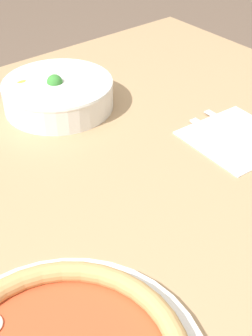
# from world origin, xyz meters

# --- Properties ---
(dining_table) EXTENTS (1.35, 1.03, 0.75)m
(dining_table) POSITION_xyz_m (0.00, 0.00, 0.66)
(dining_table) COLOR tan
(dining_table) RESTS_ON ground_plane
(bowl) EXTENTS (0.23, 0.23, 0.07)m
(bowl) POSITION_xyz_m (0.12, 0.26, 0.78)
(bowl) COLOR white
(bowl) RESTS_ON dining_table
(napkin) EXTENTS (0.18, 0.18, 0.00)m
(napkin) POSITION_xyz_m (0.31, -0.06, 0.75)
(napkin) COLOR white
(napkin) RESTS_ON dining_table
(fork) EXTENTS (0.02, 0.19, 0.00)m
(fork) POSITION_xyz_m (0.29, -0.06, 0.75)
(fork) COLOR silver
(fork) RESTS_ON napkin
(knife) EXTENTS (0.02, 0.21, 0.01)m
(knife) POSITION_xyz_m (0.34, -0.06, 0.75)
(knife) COLOR silver
(knife) RESTS_ON napkin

